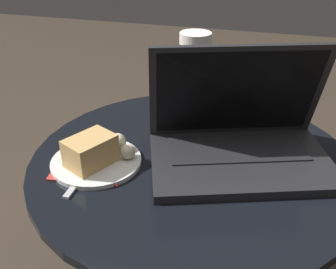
# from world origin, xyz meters

# --- Properties ---
(table) EXTENTS (0.68, 0.68, 0.50)m
(table) POSITION_xyz_m (0.00, 0.00, 0.35)
(table) COLOR #9E9EA3
(table) RESTS_ON ground_plane
(napkin) EXTENTS (0.15, 0.12, 0.00)m
(napkin) POSITION_xyz_m (-0.19, -0.10, 0.50)
(napkin) COLOR #B7332D
(napkin) RESTS_ON table
(laptop) EXTENTS (0.42, 0.34, 0.24)m
(laptop) POSITION_xyz_m (0.09, 0.03, 0.54)
(laptop) COLOR #232326
(laptop) RESTS_ON table
(beer_glass) EXTENTS (0.08, 0.08, 0.21)m
(beer_glass) POSITION_xyz_m (-0.05, 0.21, 0.60)
(beer_glass) COLOR brown
(beer_glass) RESTS_ON table
(snack_plate) EXTENTS (0.18, 0.18, 0.07)m
(snack_plate) POSITION_xyz_m (-0.18, -0.08, 0.52)
(snack_plate) COLOR silver
(snack_plate) RESTS_ON table
(fork) EXTENTS (0.03, 0.17, 0.00)m
(fork) POSITION_xyz_m (-0.19, -0.10, 0.50)
(fork) COLOR #B2B2B7
(fork) RESTS_ON table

